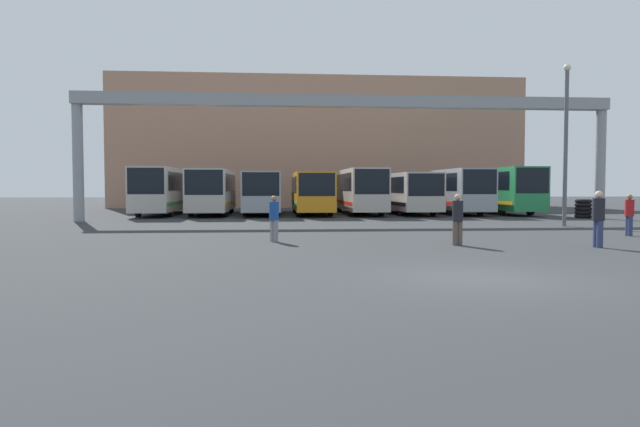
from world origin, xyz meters
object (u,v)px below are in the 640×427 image
object	(u,v)px
bus_slot_4	(359,189)
bus_slot_3	(311,191)
lamp_post	(566,138)
pedestrian_near_center	(458,218)
bus_slot_7	(498,188)
bus_slot_1	(213,189)
bus_slot_5	(407,191)
tire_stack	(583,209)
bus_slot_6	(450,189)
bus_slot_0	(163,188)
pedestrian_far_center	(274,217)
pedestrian_near_right	(598,217)
pedestrian_mid_right	(629,214)
bus_slot_2	(262,190)

from	to	relation	value
bus_slot_4	bus_slot_3	bearing A→B (deg)	-172.22
lamp_post	pedestrian_near_center	bearing A→B (deg)	-133.93
bus_slot_7	bus_slot_1	bearing A→B (deg)	-178.75
bus_slot_1	bus_slot_5	distance (m)	14.15
pedestrian_near_center	tire_stack	bearing A→B (deg)	40.81
bus_slot_3	bus_slot_4	bearing A→B (deg)	7.78
bus_slot_6	tire_stack	xyz separation A→B (m)	(6.35, -7.39, -1.26)
bus_slot_7	tire_stack	size ratio (longest dim) A/B	9.53
bus_slot_6	bus_slot_7	world-z (taller)	bus_slot_7
bus_slot_3	tire_stack	world-z (taller)	bus_slot_3
bus_slot_0	tire_stack	distance (m)	28.44
bus_slot_3	lamp_post	xyz separation A→B (m)	(11.91, -13.45, 2.71)
bus_slot_1	pedestrian_far_center	bearing A→B (deg)	-78.13
bus_slot_4	bus_slot_5	distance (m)	3.55
bus_slot_1	pedestrian_near_center	distance (m)	24.71
bus_slot_0	bus_slot_4	world-z (taller)	bus_slot_0
bus_slot_6	pedestrian_far_center	world-z (taller)	bus_slot_6
pedestrian_near_center	lamp_post	xyz separation A→B (m)	(8.44, 8.76, 3.50)
tire_stack	pedestrian_far_center	bearing A→B (deg)	-144.40
bus_slot_5	pedestrian_near_right	world-z (taller)	bus_slot_5
pedestrian_near_right	lamp_post	distance (m)	11.18
bus_slot_1	bus_slot_7	world-z (taller)	bus_slot_7
bus_slot_4	pedestrian_mid_right	xyz separation A→B (m)	(8.06, -19.66, -0.96)
bus_slot_7	pedestrian_near_center	distance (m)	25.19
bus_slot_4	tire_stack	distance (m)	15.10
bus_slot_2	bus_slot_1	bearing A→B (deg)	-168.88
bus_slot_7	pedestrian_mid_right	world-z (taller)	bus_slot_7
bus_slot_2	pedestrian_near_center	size ratio (longest dim) A/B	6.81
bus_slot_1	bus_slot_5	size ratio (longest dim) A/B	0.98
bus_slot_2	bus_slot_5	xyz separation A→B (m)	(10.61, -0.58, -0.03)
bus_slot_7	tire_stack	bearing A→B (deg)	-67.78
bus_slot_7	pedestrian_near_right	distance (m)	24.70
pedestrian_far_center	tire_stack	xyz separation A→B (m)	(19.71, 14.12, -0.29)
bus_slot_5	bus_slot_2	bearing A→B (deg)	176.87
bus_slot_5	pedestrian_near_center	world-z (taller)	bus_slot_5
bus_slot_6	pedestrian_far_center	size ratio (longest dim) A/B	7.43
lamp_post	bus_slot_4	bearing A→B (deg)	121.01
bus_slot_5	bus_slot_7	world-z (taller)	bus_slot_7
bus_slot_3	bus_slot_2	bearing A→B (deg)	167.16
bus_slot_6	pedestrian_near_right	bearing A→B (deg)	-96.49
bus_slot_4	bus_slot_6	distance (m)	7.10
bus_slot_1	bus_slot_3	world-z (taller)	bus_slot_1
bus_slot_6	pedestrian_far_center	xyz separation A→B (m)	(-13.36, -21.51, -0.97)
bus_slot_1	bus_slot_6	size ratio (longest dim) A/B	0.85
bus_slot_4	bus_slot_7	bearing A→B (deg)	0.49
bus_slot_0	bus_slot_5	size ratio (longest dim) A/B	1.06
bus_slot_5	pedestrian_mid_right	bearing A→B (deg)	-76.86
pedestrian_far_center	bus_slot_5	bearing A→B (deg)	-74.79
bus_slot_4	pedestrian_mid_right	size ratio (longest dim) A/B	6.65
bus_slot_1	bus_slot_6	world-z (taller)	bus_slot_6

